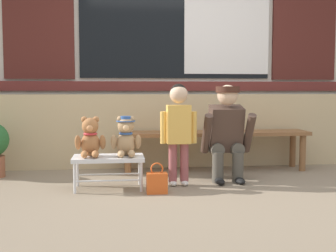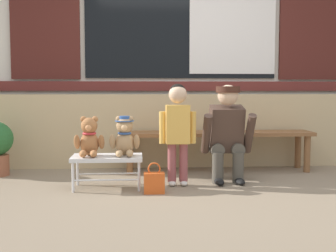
% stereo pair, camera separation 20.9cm
% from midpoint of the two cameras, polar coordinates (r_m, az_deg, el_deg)
% --- Properties ---
extents(ground_plane, '(60.00, 60.00, 0.00)m').
position_cam_midpoint_polar(ground_plane, '(3.90, 3.09, -8.66)').
color(ground_plane, '#84725B').
extents(brick_low_wall, '(8.23, 0.25, 0.85)m').
position_cam_midpoint_polar(brick_low_wall, '(5.23, 0.47, -0.54)').
color(brick_low_wall, tan).
rests_on(brick_low_wall, ground).
extents(shop_facade, '(8.39, 0.26, 3.76)m').
position_cam_midpoint_polar(shop_facade, '(5.81, -0.14, 14.40)').
color(shop_facade, silver).
rests_on(shop_facade, ground).
extents(wooden_bench_long, '(2.10, 0.40, 0.44)m').
position_cam_midpoint_polar(wooden_bench_long, '(4.93, 4.84, -1.48)').
color(wooden_bench_long, brown).
rests_on(wooden_bench_long, ground).
extents(small_display_bench, '(0.64, 0.36, 0.30)m').
position_cam_midpoint_polar(small_display_bench, '(4.06, -9.19, -4.35)').
color(small_display_bench, silver).
rests_on(small_display_bench, ground).
extents(teddy_bear_plain, '(0.28, 0.26, 0.36)m').
position_cam_midpoint_polar(teddy_bear_plain, '(4.05, -11.49, -1.60)').
color(teddy_bear_plain, '#A86B3D').
rests_on(teddy_bear_plain, small_display_bench).
extents(teddy_bear_with_hat, '(0.28, 0.27, 0.36)m').
position_cam_midpoint_polar(teddy_bear_with_hat, '(4.03, -6.95, -1.43)').
color(teddy_bear_with_hat, tan).
rests_on(teddy_bear_with_hat, small_display_bench).
extents(child_standing, '(0.35, 0.18, 0.96)m').
position_cam_midpoint_polar(child_standing, '(4.12, -0.07, 0.39)').
color(child_standing, '#994C4C').
rests_on(child_standing, ground).
extents(adult_crouching, '(0.50, 0.49, 0.95)m').
position_cam_midpoint_polar(adult_crouching, '(4.37, 6.29, -0.86)').
color(adult_crouching, '#4C473D').
rests_on(adult_crouching, ground).
extents(handbag_on_ground, '(0.18, 0.11, 0.27)m').
position_cam_midpoint_polar(handbag_on_ground, '(3.87, -3.00, -7.31)').
color(handbag_on_ground, '#DB561E').
rests_on(handbag_on_ground, ground).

